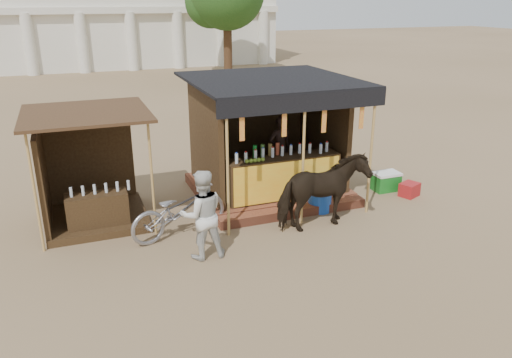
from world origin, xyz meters
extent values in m
plane|color=#846B4C|center=(0.00, 0.00, 0.00)|extent=(120.00, 120.00, 0.00)
cube|color=brown|center=(1.00, 3.50, 0.11)|extent=(3.40, 2.80, 0.22)
cube|color=brown|center=(1.00, 1.95, 0.10)|extent=(3.40, 0.35, 0.20)
cube|color=#3D2B16|center=(1.00, 2.55, 0.69)|extent=(2.60, 0.55, 0.95)
cube|color=#F6A11D|center=(1.00, 2.27, 0.69)|extent=(2.50, 0.02, 0.88)
cube|color=#3D2B16|center=(1.00, 4.75, 1.47)|extent=(3.00, 0.12, 2.50)
cube|color=#3D2B16|center=(-0.50, 3.50, 1.47)|extent=(0.12, 2.50, 2.50)
cube|color=#3D2B16|center=(2.50, 3.50, 1.47)|extent=(0.12, 2.50, 2.50)
cube|color=black|center=(1.00, 3.30, 2.75)|extent=(3.60, 3.60, 0.06)
cube|color=black|center=(1.00, 1.52, 2.57)|extent=(3.60, 0.06, 0.36)
cylinder|color=tan|center=(-0.60, 1.55, 1.38)|extent=(0.06, 0.06, 2.75)
cylinder|color=tan|center=(1.00, 1.55, 1.38)|extent=(0.06, 0.06, 2.75)
cylinder|color=tan|center=(2.60, 1.55, 1.38)|extent=(0.06, 0.06, 2.75)
cube|color=red|center=(-0.30, 1.55, 2.20)|extent=(0.10, 0.02, 0.55)
cube|color=red|center=(0.57, 1.55, 2.20)|extent=(0.10, 0.02, 0.55)
cube|color=red|center=(1.43, 1.55, 2.20)|extent=(0.10, 0.02, 0.55)
cube|color=red|center=(2.30, 1.55, 2.20)|extent=(0.10, 0.02, 0.55)
imported|color=black|center=(1.39, 3.60, 1.02)|extent=(0.61, 0.42, 1.61)
cube|color=#3D2B16|center=(-3.00, 3.20, 0.07)|extent=(2.00, 2.00, 0.15)
cube|color=#3D2B16|center=(-3.00, 4.15, 1.05)|extent=(1.90, 0.10, 2.10)
cube|color=#3D2B16|center=(-3.95, 3.20, 1.05)|extent=(0.10, 1.90, 2.10)
cube|color=#472D19|center=(-3.00, 3.10, 2.35)|extent=(2.40, 2.40, 0.06)
cylinder|color=tan|center=(-4.05, 2.15, 1.18)|extent=(0.05, 0.05, 2.35)
cylinder|color=tan|center=(-1.95, 2.15, 1.18)|extent=(0.05, 0.05, 2.35)
cube|color=#3D2B16|center=(-3.00, 2.70, 0.40)|extent=(1.20, 0.50, 0.80)
imported|color=black|center=(1.28, 1.19, 0.78)|extent=(1.92, 1.01, 1.56)
imported|color=gray|center=(-1.51, 1.90, 0.54)|extent=(2.18, 1.26, 1.09)
imported|color=beige|center=(-1.30, 0.89, 0.84)|extent=(0.83, 0.65, 1.67)
cylinder|color=#1749B3|center=(1.67, 2.00, 0.33)|extent=(0.68, 0.68, 0.67)
cube|color=maroon|center=(4.08, 2.00, 0.16)|extent=(0.54, 0.50, 0.32)
cube|color=#186C1F|center=(3.77, 2.52, 0.20)|extent=(0.62, 0.42, 0.40)
cube|color=white|center=(3.77, 2.52, 0.43)|extent=(0.64, 0.44, 0.06)
cube|color=silver|center=(-2.00, 30.00, 4.00)|extent=(26.00, 7.00, 8.00)
cube|color=silver|center=(-2.00, 26.40, 3.70)|extent=(26.00, 0.50, 0.40)
cylinder|color=silver|center=(-5.00, 26.40, 1.80)|extent=(0.70, 0.70, 3.60)
cylinder|color=silver|center=(-2.00, 26.40, 1.80)|extent=(0.70, 0.70, 3.60)
cylinder|color=silver|center=(1.00, 26.40, 1.80)|extent=(0.70, 0.70, 3.60)
cylinder|color=silver|center=(4.00, 26.40, 1.80)|extent=(0.70, 0.70, 3.60)
cylinder|color=silver|center=(7.00, 26.40, 1.80)|extent=(0.70, 0.70, 3.60)
cylinder|color=silver|center=(10.00, 26.40, 1.80)|extent=(0.70, 0.70, 3.60)
cylinder|color=#382314|center=(6.00, 22.00, 2.00)|extent=(0.50, 0.50, 4.00)
sphere|color=#2B501B|center=(5.20, 22.60, 4.20)|extent=(2.99, 2.99, 2.99)
camera|label=1|loc=(-3.30, -7.04, 4.49)|focal=35.00mm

